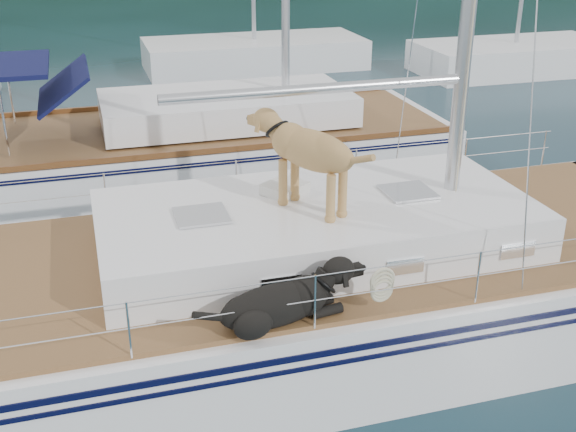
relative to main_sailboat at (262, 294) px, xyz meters
name	(u,v)px	position (x,y,z in m)	size (l,w,h in m)	color
ground	(255,341)	(-0.10, 0.01, -0.69)	(120.00, 120.00, 0.00)	black
main_sailboat	(262,294)	(0.00, 0.00, 0.00)	(12.00, 3.83, 14.01)	white
neighbor_sailboat	(174,153)	(-0.23, 5.96, -0.06)	(11.00, 3.50, 13.30)	white
bg_boat_center	(254,54)	(3.90, 16.01, -0.24)	(7.20, 3.00, 11.65)	white
bg_boat_east	(514,58)	(11.90, 13.01, -0.23)	(6.40, 3.00, 11.65)	white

